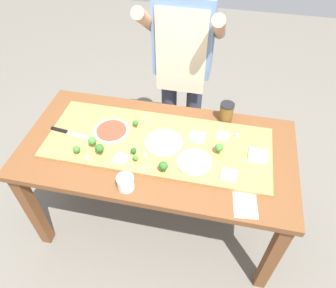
% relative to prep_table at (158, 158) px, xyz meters
% --- Properties ---
extents(ground_plane, '(8.00, 8.00, 0.00)m').
position_rel_prep_table_xyz_m(ground_plane, '(0.00, 0.00, -0.69)').
color(ground_plane, '#6B665B').
extents(prep_table, '(1.65, 0.82, 0.80)m').
position_rel_prep_table_xyz_m(prep_table, '(0.00, 0.00, 0.00)').
color(prep_table, brown).
rests_on(prep_table, ground).
extents(cutting_board, '(1.35, 0.52, 0.02)m').
position_rel_prep_table_xyz_m(cutting_board, '(0.00, 0.02, 0.12)').
color(cutting_board, '#B27F47').
rests_on(cutting_board, prep_table).
extents(chefs_knife, '(0.29, 0.05, 0.02)m').
position_rel_prep_table_xyz_m(chefs_knife, '(-0.58, -0.02, 0.13)').
color(chefs_knife, '#B7BABF').
rests_on(chefs_knife, cutting_board).
extents(pizza_whole_cheese_artichoke, '(0.20, 0.20, 0.02)m').
position_rel_prep_table_xyz_m(pizza_whole_cheese_artichoke, '(0.24, -0.10, 0.13)').
color(pizza_whole_cheese_artichoke, beige).
rests_on(pizza_whole_cheese_artichoke, cutting_board).
extents(pizza_whole_tomato_red, '(0.23, 0.23, 0.02)m').
position_rel_prep_table_xyz_m(pizza_whole_tomato_red, '(-0.30, 0.05, 0.13)').
color(pizza_whole_tomato_red, beige).
rests_on(pizza_whole_tomato_red, cutting_board).
extents(pizza_whole_white_garlic, '(0.23, 0.23, 0.02)m').
position_rel_prep_table_xyz_m(pizza_whole_white_garlic, '(0.04, 0.02, 0.13)').
color(pizza_whole_white_garlic, beige).
rests_on(pizza_whole_white_garlic, cutting_board).
extents(pizza_slice_far_right, '(0.09, 0.09, 0.01)m').
position_rel_prep_table_xyz_m(pizza_slice_far_right, '(0.44, -0.15, 0.13)').
color(pizza_slice_far_right, silver).
rests_on(pizza_slice_far_right, cutting_board).
extents(pizza_slice_near_right, '(0.10, 0.10, 0.01)m').
position_rel_prep_table_xyz_m(pizza_slice_near_right, '(0.23, 0.10, 0.13)').
color(pizza_slice_near_right, silver).
rests_on(pizza_slice_near_right, cutting_board).
extents(pizza_slice_near_left, '(0.09, 0.09, 0.01)m').
position_rel_prep_table_xyz_m(pizza_slice_near_left, '(-0.17, -0.16, 0.13)').
color(pizza_slice_near_left, silver).
rests_on(pizza_slice_near_left, cutting_board).
extents(pizza_slice_center, '(0.09, 0.09, 0.01)m').
position_rel_prep_table_xyz_m(pizza_slice_center, '(0.38, 0.15, 0.13)').
color(pizza_slice_center, silver).
rests_on(pizza_slice_center, cutting_board).
extents(pizza_slice_far_left, '(0.12, 0.12, 0.01)m').
position_rel_prep_table_xyz_m(pizza_slice_far_left, '(0.59, 0.02, 0.13)').
color(pizza_slice_far_left, silver).
rests_on(pizza_slice_far_left, cutting_board).
extents(broccoli_floret_center_right, '(0.03, 0.03, 0.04)m').
position_rel_prep_table_xyz_m(broccoli_floret_center_right, '(-0.11, -0.10, 0.15)').
color(broccoli_floret_center_right, '#2C5915').
rests_on(broccoli_floret_center_right, cutting_board).
extents(broccoli_floret_front_left, '(0.04, 0.04, 0.05)m').
position_rel_prep_table_xyz_m(broccoli_floret_front_left, '(-0.17, 0.12, 0.16)').
color(broccoli_floret_front_left, '#366618').
rests_on(broccoli_floret_front_left, cutting_board).
extents(broccoli_floret_back_right, '(0.05, 0.05, 0.07)m').
position_rel_prep_table_xyz_m(broccoli_floret_back_right, '(0.37, 0.01, 0.17)').
color(broccoli_floret_back_right, '#487A23').
rests_on(broccoli_floret_back_right, cutting_board).
extents(broccoli_floret_back_mid, '(0.05, 0.05, 0.07)m').
position_rel_prep_table_xyz_m(broccoli_floret_back_mid, '(-0.31, -0.14, 0.17)').
color(broccoli_floret_back_mid, '#366618').
rests_on(broccoli_floret_back_mid, cutting_board).
extents(broccoli_floret_center_left, '(0.05, 0.05, 0.07)m').
position_rel_prep_table_xyz_m(broccoli_floret_center_left, '(-0.37, -0.10, 0.17)').
color(broccoli_floret_center_left, '#487A23').
rests_on(broccoli_floret_center_left, cutting_board).
extents(broccoli_floret_front_mid, '(0.04, 0.04, 0.05)m').
position_rel_prep_table_xyz_m(broccoli_floret_front_mid, '(-0.44, -0.17, 0.16)').
color(broccoli_floret_front_mid, '#3F7220').
rests_on(broccoli_floret_front_mid, cutting_board).
extents(broccoli_floret_front_right, '(0.03, 0.03, 0.04)m').
position_rel_prep_table_xyz_m(broccoli_floret_front_right, '(-0.09, -0.15, 0.15)').
color(broccoli_floret_front_right, '#487A23').
rests_on(broccoli_floret_front_right, cutting_board).
extents(broccoli_floret_back_left, '(0.05, 0.05, 0.07)m').
position_rel_prep_table_xyz_m(broccoli_floret_back_left, '(0.08, -0.19, 0.17)').
color(broccoli_floret_back_left, '#366618').
rests_on(broccoli_floret_back_left, cutting_board).
extents(cheese_crumble_a, '(0.02, 0.02, 0.02)m').
position_rel_prep_table_xyz_m(cheese_crumble_a, '(-0.37, -0.19, 0.14)').
color(cheese_crumble_a, white).
rests_on(cheese_crumble_a, cutting_board).
extents(cheese_crumble_b, '(0.02, 0.02, 0.02)m').
position_rel_prep_table_xyz_m(cheese_crumble_b, '(-0.05, -0.11, 0.14)').
color(cheese_crumble_b, white).
rests_on(cheese_crumble_b, cutting_board).
extents(cheese_crumble_c, '(0.03, 0.03, 0.02)m').
position_rel_prep_table_xyz_m(cheese_crumble_c, '(0.47, 0.16, 0.14)').
color(cheese_crumble_c, white).
rests_on(cheese_crumble_c, cutting_board).
extents(cheese_crumble_d, '(0.02, 0.02, 0.01)m').
position_rel_prep_table_xyz_m(cheese_crumble_d, '(0.36, 0.24, 0.13)').
color(cheese_crumble_d, white).
rests_on(cheese_crumble_d, cutting_board).
extents(cheese_crumble_e, '(0.02, 0.02, 0.02)m').
position_rel_prep_table_xyz_m(cheese_crumble_e, '(-0.12, 0.22, 0.14)').
color(cheese_crumble_e, white).
rests_on(cheese_crumble_e, cutting_board).
extents(cheese_crumble_f, '(0.02, 0.02, 0.02)m').
position_rel_prep_table_xyz_m(cheese_crumble_f, '(-0.03, -0.21, 0.14)').
color(cheese_crumble_f, white).
rests_on(cheese_crumble_f, cutting_board).
extents(flour_cup, '(0.09, 0.09, 0.08)m').
position_rel_prep_table_xyz_m(flour_cup, '(-0.09, -0.33, 0.14)').
color(flour_cup, white).
rests_on(flour_cup, prep_table).
extents(sauce_jar, '(0.09, 0.09, 0.13)m').
position_rel_prep_table_xyz_m(sauce_jar, '(0.38, 0.33, 0.17)').
color(sauce_jar, brown).
rests_on(sauce_jar, prep_table).
extents(recipe_note, '(0.14, 0.17, 0.00)m').
position_rel_prep_table_xyz_m(recipe_note, '(0.54, -0.31, 0.11)').
color(recipe_note, white).
rests_on(recipe_note, prep_table).
extents(cook_center, '(0.54, 0.39, 1.67)m').
position_rel_prep_table_xyz_m(cook_center, '(0.03, 0.69, 0.31)').
color(cook_center, '#333847').
rests_on(cook_center, ground).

